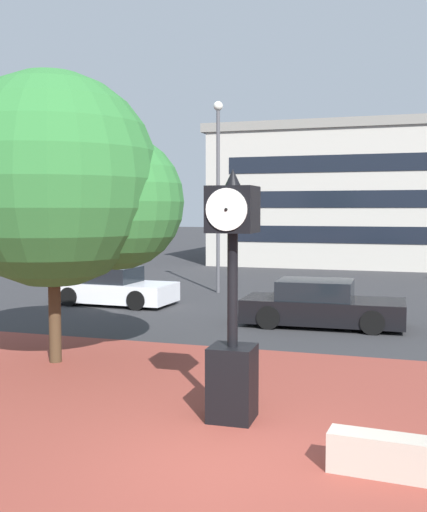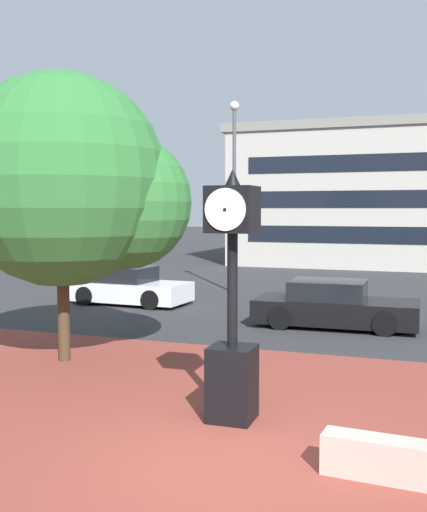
{
  "view_description": "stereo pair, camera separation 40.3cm",
  "coord_description": "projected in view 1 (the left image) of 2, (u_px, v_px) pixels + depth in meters",
  "views": [
    {
      "loc": [
        2.13,
        -7.48,
        3.25
      ],
      "look_at": [
        -0.78,
        1.59,
        2.53
      ],
      "focal_mm": 43.94,
      "sensor_mm": 36.0,
      "label": 1
    },
    {
      "loc": [
        2.51,
        -7.35,
        3.25
      ],
      "look_at": [
        -0.78,
        1.59,
        2.53
      ],
      "focal_mm": 43.94,
      "sensor_mm": 36.0,
      "label": 2
    }
  ],
  "objects": [
    {
      "name": "street_lamp_post",
      "position": [
        218.0,
        178.0,
        24.05
      ],
      "size": [
        0.36,
        0.36,
        7.35
      ],
      "color": "#4C4C51",
      "rests_on": "ground"
    },
    {
      "name": "car_street_near",
      "position": [
        321.0,
        305.0,
        17.4
      ],
      "size": [
        4.46,
        2.07,
        1.28
      ],
      "rotation": [
        0.0,
        0.0,
        4.74
      ],
      "color": "black",
      "rests_on": "ground"
    },
    {
      "name": "plaza_brick_paving",
      "position": [
        256.0,
        431.0,
        9.15
      ],
      "size": [
        44.0,
        10.43,
        0.01
      ],
      "primitive_type": "cube",
      "color": "brown",
      "rests_on": "ground"
    },
    {
      "name": "plaza_tree",
      "position": [
        66.0,
        185.0,
        13.1
      ],
      "size": [
        4.84,
        4.5,
        6.1
      ],
      "color": "#42301E",
      "rests_on": "ground"
    },
    {
      "name": "car_street_far",
      "position": [
        114.0,
        288.0,
        21.34
      ],
      "size": [
        4.11,
        2.05,
        1.28
      ],
      "rotation": [
        0.0,
        0.0,
        4.67
      ],
      "color": "silver",
      "rests_on": "ground"
    },
    {
      "name": "street_clock",
      "position": [
        233.0,
        309.0,
        9.54
      ],
      "size": [
        0.72,
        0.82,
        3.85
      ],
      "rotation": [
        0.0,
        0.0,
        0.02
      ],
      "color": "black",
      "rests_on": "ground"
    },
    {
      "name": "ground_plane",
      "position": [
        233.0,
        464.0,
        7.99
      ],
      "size": [
        200.0,
        200.0,
        0.0
      ],
      "primitive_type": "plane",
      "color": "#2D2D30"
    }
  ]
}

